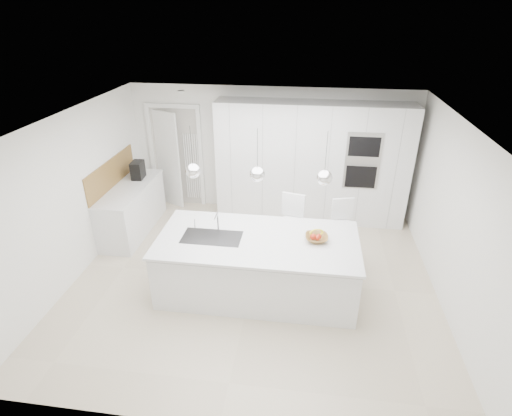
# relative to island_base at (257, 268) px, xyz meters

# --- Properties ---
(floor) EXTENTS (5.50, 5.50, 0.00)m
(floor) POSITION_rel_island_base_xyz_m (-0.10, 0.30, -0.43)
(floor) COLOR beige
(floor) RESTS_ON ground
(wall_back) EXTENTS (5.50, 0.00, 5.50)m
(wall_back) POSITION_rel_island_base_xyz_m (-0.10, 2.80, 0.82)
(wall_back) COLOR white
(wall_back) RESTS_ON ground
(wall_left) EXTENTS (0.00, 5.00, 5.00)m
(wall_left) POSITION_rel_island_base_xyz_m (-2.85, 0.30, 0.82)
(wall_left) COLOR white
(wall_left) RESTS_ON ground
(ceiling) EXTENTS (5.50, 5.50, 0.00)m
(ceiling) POSITION_rel_island_base_xyz_m (-0.10, 0.30, 2.07)
(ceiling) COLOR white
(ceiling) RESTS_ON wall_back
(tall_cabinets) EXTENTS (3.60, 0.60, 2.30)m
(tall_cabinets) POSITION_rel_island_base_xyz_m (0.70, 2.50, 0.72)
(tall_cabinets) COLOR silver
(tall_cabinets) RESTS_ON floor
(oven_stack) EXTENTS (0.62, 0.04, 1.05)m
(oven_stack) POSITION_rel_island_base_xyz_m (1.60, 2.19, 0.92)
(oven_stack) COLOR #A5A5A8
(oven_stack) RESTS_ON tall_cabinets
(doorway_frame) EXTENTS (1.11, 0.08, 2.13)m
(doorway_frame) POSITION_rel_island_base_xyz_m (-2.05, 2.77, 0.59)
(doorway_frame) COLOR white
(doorway_frame) RESTS_ON floor
(hallway_door) EXTENTS (0.76, 0.38, 2.00)m
(hallway_door) POSITION_rel_island_base_xyz_m (-2.30, 2.72, 0.57)
(hallway_door) COLOR white
(hallway_door) RESTS_ON floor
(radiator) EXTENTS (0.32, 0.04, 1.40)m
(radiator) POSITION_rel_island_base_xyz_m (-1.73, 2.76, 0.42)
(radiator) COLOR white
(radiator) RESTS_ON floor
(left_base_cabinets) EXTENTS (0.60, 1.80, 0.86)m
(left_base_cabinets) POSITION_rel_island_base_xyz_m (-2.55, 1.50, 0.00)
(left_base_cabinets) COLOR silver
(left_base_cabinets) RESTS_ON floor
(left_worktop) EXTENTS (0.62, 1.82, 0.04)m
(left_worktop) POSITION_rel_island_base_xyz_m (-2.55, 1.50, 0.45)
(left_worktop) COLOR white
(left_worktop) RESTS_ON left_base_cabinets
(oak_backsplash) EXTENTS (0.02, 1.80, 0.50)m
(oak_backsplash) POSITION_rel_island_base_xyz_m (-2.84, 1.50, 0.72)
(oak_backsplash) COLOR olive
(oak_backsplash) RESTS_ON wall_left
(island_base) EXTENTS (2.80, 1.20, 0.86)m
(island_base) POSITION_rel_island_base_xyz_m (0.00, 0.00, 0.00)
(island_base) COLOR silver
(island_base) RESTS_ON floor
(island_worktop) EXTENTS (2.84, 1.40, 0.04)m
(island_worktop) POSITION_rel_island_base_xyz_m (0.00, 0.05, 0.45)
(island_worktop) COLOR white
(island_worktop) RESTS_ON island_base
(island_sink) EXTENTS (0.84, 0.44, 0.18)m
(island_sink) POSITION_rel_island_base_xyz_m (-0.65, -0.00, 0.39)
(island_sink) COLOR #3F3F42
(island_sink) RESTS_ON island_worktop
(island_tap) EXTENTS (0.02, 0.02, 0.30)m
(island_tap) POSITION_rel_island_base_xyz_m (-0.60, 0.20, 0.62)
(island_tap) COLOR white
(island_tap) RESTS_ON island_worktop
(pendant_left) EXTENTS (0.20, 0.20, 0.20)m
(pendant_left) POSITION_rel_island_base_xyz_m (-0.85, -0.00, 1.47)
(pendant_left) COLOR white
(pendant_left) RESTS_ON ceiling
(pendant_mid) EXTENTS (0.20, 0.20, 0.20)m
(pendant_mid) POSITION_rel_island_base_xyz_m (-0.00, -0.00, 1.47)
(pendant_mid) COLOR white
(pendant_mid) RESTS_ON ceiling
(pendant_right) EXTENTS (0.20, 0.20, 0.20)m
(pendant_right) POSITION_rel_island_base_xyz_m (0.85, -0.00, 1.47)
(pendant_right) COLOR white
(pendant_right) RESTS_ON ceiling
(fruit_bowl) EXTENTS (0.34, 0.34, 0.08)m
(fruit_bowl) POSITION_rel_island_base_xyz_m (0.82, 0.12, 0.51)
(fruit_bowl) COLOR olive
(fruit_bowl) RESTS_ON island_worktop
(espresso_machine) EXTENTS (0.22, 0.32, 0.33)m
(espresso_machine) POSITION_rel_island_base_xyz_m (-2.53, 1.92, 0.63)
(espresso_machine) COLOR black
(espresso_machine) RESTS_ON left_worktop
(bar_stool_left) EXTENTS (0.50, 0.61, 1.18)m
(bar_stool_left) POSITION_rel_island_base_xyz_m (0.45, 0.84, 0.16)
(bar_stool_left) COLOR white
(bar_stool_left) RESTS_ON floor
(bar_stool_right) EXTENTS (0.49, 0.59, 1.12)m
(bar_stool_right) POSITION_rel_island_base_xyz_m (1.23, 0.93, 0.13)
(bar_stool_right) COLOR white
(bar_stool_right) RESTS_ON floor
(apple_a) EXTENTS (0.07, 0.07, 0.07)m
(apple_a) POSITION_rel_island_base_xyz_m (0.83, 0.08, 0.54)
(apple_a) COLOR #AE2714
(apple_a) RESTS_ON fruit_bowl
(apple_b) EXTENTS (0.09, 0.09, 0.09)m
(apple_b) POSITION_rel_island_base_xyz_m (0.77, 0.08, 0.54)
(apple_b) COLOR #AE2714
(apple_b) RESTS_ON fruit_bowl
(apple_c) EXTENTS (0.08, 0.08, 0.08)m
(apple_c) POSITION_rel_island_base_xyz_m (0.85, 0.11, 0.54)
(apple_c) COLOR #AE2714
(apple_c) RESTS_ON fruit_bowl
(banana_bunch) EXTENTS (0.23, 0.17, 0.21)m
(banana_bunch) POSITION_rel_island_base_xyz_m (0.82, 0.14, 0.58)
(banana_bunch) COLOR yellow
(banana_bunch) RESTS_ON fruit_bowl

